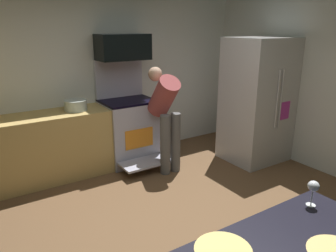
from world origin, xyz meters
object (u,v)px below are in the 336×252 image
(person_cook, at_px, (165,112))
(stock_pot, at_px, (76,105))
(wine_glass_near, at_px, (313,187))
(oven_range, at_px, (129,128))
(refrigerator, at_px, (257,101))
(microwave, at_px, (123,47))

(person_cook, bearing_deg, stock_pot, 150.97)
(wine_glass_near, bearing_deg, person_cook, 78.02)
(oven_range, height_order, refrigerator, refrigerator)
(person_cook, bearing_deg, oven_range, 116.69)
(refrigerator, bearing_deg, oven_range, 149.71)
(stock_pot, bearing_deg, microwave, 5.91)
(microwave, distance_m, wine_glass_near, 3.36)
(microwave, relative_size, person_cook, 0.51)
(oven_range, bearing_deg, wine_glass_near, -94.75)
(wine_glass_near, bearing_deg, stock_pot, 99.01)
(wine_glass_near, distance_m, stock_pot, 3.24)
(wine_glass_near, bearing_deg, refrigerator, 48.90)
(oven_range, bearing_deg, refrigerator, -30.29)
(oven_range, height_order, person_cook, oven_range)
(microwave, xyz_separation_m, stock_pot, (-0.77, -0.08, -0.73))
(microwave, relative_size, wine_glass_near, 4.29)
(oven_range, height_order, stock_pot, oven_range)
(refrigerator, xyz_separation_m, stock_pot, (-2.44, 0.99, 0.05))
(microwave, height_order, refrigerator, microwave)
(person_cook, relative_size, wine_glass_near, 8.39)
(microwave, distance_m, person_cook, 1.12)
(person_cook, xyz_separation_m, stock_pot, (-1.06, 0.59, 0.11))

